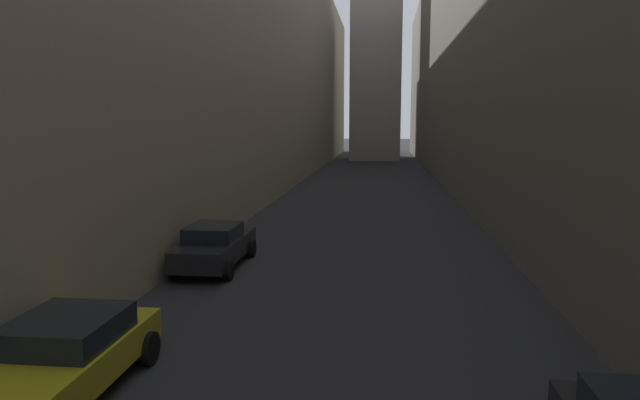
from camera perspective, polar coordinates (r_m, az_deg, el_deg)
The scene contains 5 objects.
ground_plane at distance 38.98m, azimuth 4.82°, elevation 0.85°, with size 264.00×264.00×0.00m, color #232326.
building_block_left at distance 43.50m, azimuth -13.56°, elevation 14.68°, with size 15.89×108.00×20.13m, color gray.
building_block_right at distance 42.59m, azimuth 22.52°, elevation 14.72°, with size 13.71×108.00×20.50m, color #60594F.
parked_car_left_third at distance 11.00m, azimuth -24.50°, elevation -14.13°, with size 2.04×4.14×1.39m.
parked_car_left_far at distance 18.76m, azimuth -10.62°, elevation -4.55°, with size 1.91×4.47×1.44m.
Camera 1 is at (1.02, 9.32, 4.72)m, focal length 31.49 mm.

